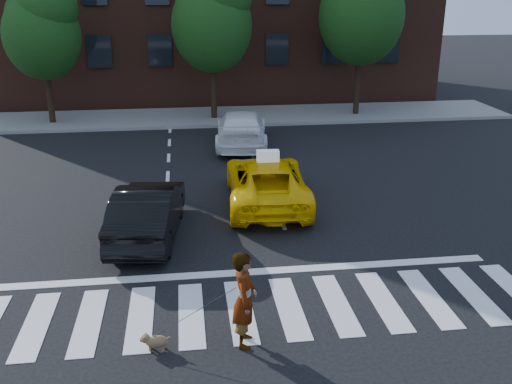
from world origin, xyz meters
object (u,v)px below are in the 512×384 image
white_suv (241,128)px  woman (244,299)px  tree_mid (212,15)px  dog (154,341)px  tree_right (363,5)px  taxi (267,181)px  black_sedan (148,211)px  tree_left (42,26)px

white_suv → woman: woman is taller
white_suv → woman: 13.54m
tree_mid → white_suv: (0.78, -4.63, -4.14)m
dog → tree_mid: bearing=90.8°
tree_mid → tree_right: 7.01m
taxi → dog: bearing=69.5°
white_suv → tree_right: bearing=-137.5°
white_suv → tree_mid: bearing=-74.5°
tree_right → tree_mid: bearing=180.0°
taxi → black_sedan: (-3.40, -1.95, 0.02)m
taxi → woman: size_ratio=2.67×
dog → white_suv: bearing=85.2°
black_sedan → taxi: bearing=-143.7°
woman → dog: 1.80m
tree_right → black_sedan: tree_right is taller
tree_left → tree_right: 14.52m
tree_left → tree_right: (14.50, -0.00, 0.82)m
tree_right → white_suv: (-6.22, -4.63, -4.55)m
tree_left → tree_mid: size_ratio=0.92×
black_sedan → white_suv: bearing=-105.0°
woman → dog: (-1.64, 0.01, -0.74)m
tree_left → woman: size_ratio=3.51×
white_suv → woman: size_ratio=2.66×
taxi → dog: size_ratio=8.74×
tree_mid → black_sedan: (-2.53, -13.04, -4.15)m
tree_mid → white_suv: bearing=-80.4°
black_sedan → white_suv: 9.05m
woman → dog: size_ratio=3.27×
tree_left → black_sedan: (4.97, -13.04, -3.74)m
tree_mid → black_sedan: size_ratio=1.66×
taxi → woman: bearing=81.7°
taxi → woman: woman is taller
tree_mid → tree_right: tree_right is taller
woman → taxi: bearing=-2.7°
woman → black_sedan: bearing=30.1°
dog → woman: bearing=7.5°
tree_left → dog: size_ratio=11.48×
tree_left → dog: bearing=-73.7°
tree_right → woman: size_ratio=4.16×
black_sedan → woman: 5.43m
taxi → dog: 7.66m
woman → tree_mid: bearing=7.1°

